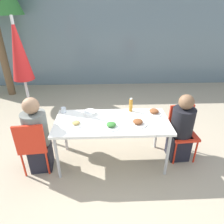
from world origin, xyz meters
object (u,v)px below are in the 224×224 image
chair_left (33,144)px  salad_bowl (90,113)px  chair_right (182,128)px  drinking_cup (63,110)px  closed_umbrella (20,56)px  person_left (37,137)px  bottle (131,105)px  person_right (181,130)px

chair_left → salad_bowl: (0.81, 0.40, 0.27)m
chair_right → drinking_cup: 1.93m
closed_umbrella → person_left: bearing=-67.4°
chair_left → closed_umbrella: bearing=103.3°
person_left → salad_bowl: bearing=17.8°
salad_bowl → person_left: bearing=-157.3°
person_left → drinking_cup: (0.34, 0.40, 0.24)m
chair_left → person_left: person_left is taller
chair_left → person_left: (0.04, 0.08, 0.05)m
bottle → chair_right: bearing=-10.9°
chair_right → salad_bowl: 1.50m
chair_right → salad_bowl: bearing=-6.4°
chair_left → chair_right: bearing=3.3°
closed_umbrella → chair_left: bearing=-71.8°
drinking_cup → salad_bowl: size_ratio=0.44×
chair_left → bottle: bottle is taller
person_right → drinking_cup: size_ratio=13.36×
person_left → bottle: person_left is taller
chair_right → closed_umbrella: 2.84m
bottle → drinking_cup: bearing=-179.9°
chair_right → drinking_cup: size_ratio=10.35×
closed_umbrella → bottle: size_ratio=9.59×
person_left → chair_right: 2.25m
chair_right → person_right: bearing=58.0°
chair_right → salad_bowl: chair_right is taller
chair_right → closed_umbrella: bearing=-15.8°
bottle → drinking_cup: size_ratio=2.65×
drinking_cup → person_right: bearing=-7.4°
closed_umbrella → person_right: bearing=-14.3°
chair_right → person_left: bearing=2.7°
person_left → person_right: size_ratio=1.05×
person_left → drinking_cup: bearing=45.2°
bottle → closed_umbrella: bearing=167.0°
chair_left → bottle: bearing=13.6°
person_right → salad_bowl: bearing=-9.8°
chair_left → chair_right: size_ratio=1.00×
salad_bowl → chair_right: bearing=-2.9°
closed_umbrella → salad_bowl: closed_umbrella is taller
person_right → bottle: (-0.78, 0.24, 0.33)m
chair_right → drinking_cup: chair_right is taller
bottle → salad_bowl: 0.66m
closed_umbrella → salad_bowl: size_ratio=11.27×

